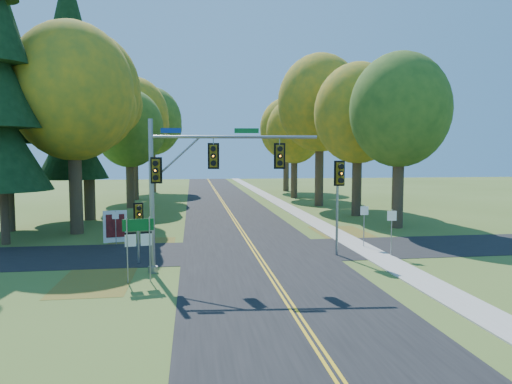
{
  "coord_description": "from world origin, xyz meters",
  "views": [
    {
      "loc": [
        -3.39,
        -22.78,
        5.32
      ],
      "look_at": [
        0.25,
        3.23,
        3.2
      ],
      "focal_mm": 32.0,
      "sensor_mm": 36.0,
      "label": 1
    }
  ],
  "objects": [
    {
      "name": "leaf_patch_w_near",
      "position": [
        -6.5,
        4.0,
        0.01
      ],
      "size": [
        4.0,
        6.0,
        0.0
      ],
      "primitive_type": "cube",
      "color": "brown",
      "rests_on": "ground"
    },
    {
      "name": "info_kiosk",
      "position": [
        -8.1,
        5.77,
        0.97
      ],
      "size": [
        1.42,
        0.49,
        1.95
      ],
      "rotation": [
        0.0,
        0.0,
        0.21
      ],
      "color": "silver",
      "rests_on": "ground"
    },
    {
      "name": "tree_e_b",
      "position": [
        10.97,
        15.58,
        8.9
      ],
      "size": [
        7.6,
        7.6,
        13.33
      ],
      "color": "#38281C",
      "rests_on": "ground"
    },
    {
      "name": "centerline_right",
      "position": [
        0.1,
        0.0,
        0.03
      ],
      "size": [
        0.1,
        160.0,
        0.01
      ],
      "primitive_type": "cube",
      "color": "gold",
      "rests_on": "road_main"
    },
    {
      "name": "route_sign_cluster",
      "position": [
        -5.65,
        -3.48,
        1.94
      ],
      "size": [
        1.27,
        0.27,
        2.75
      ],
      "rotation": [
        0.0,
        0.0,
        0.18
      ],
      "color": "gray",
      "rests_on": "ground"
    },
    {
      "name": "tree_e_e",
      "position": [
        10.47,
        43.58,
        9.19
      ],
      "size": [
        7.8,
        7.8,
        13.74
      ],
      "color": "#38281C",
      "rests_on": "ground"
    },
    {
      "name": "tree_e_d",
      "position": [
        9.26,
        32.87,
        8.24
      ],
      "size": [
        7.0,
        7.0,
        12.32
      ],
      "color": "#38281C",
      "rests_on": "ground"
    },
    {
      "name": "tree_w_a",
      "position": [
        -11.13,
        9.38,
        9.49
      ],
      "size": [
        8.0,
        8.0,
        14.15
      ],
      "color": "#38281C",
      "rests_on": "ground"
    },
    {
      "name": "reg_sign_w",
      "position": [
        -7.93,
        4.94,
        1.39
      ],
      "size": [
        0.39,
        0.06,
        2.03
      ],
      "rotation": [
        0.0,
        0.0,
        -0.03
      ],
      "color": "gray",
      "rests_on": "ground"
    },
    {
      "name": "tree_w_d",
      "position": [
        -10.13,
        33.18,
        9.78
      ],
      "size": [
        8.2,
        8.2,
        14.56
      ],
      "color": "#38281C",
      "rests_on": "ground"
    },
    {
      "name": "pine_c",
      "position": [
        -13.0,
        16.0,
        9.69
      ],
      "size": [
        5.6,
        5.6,
        20.56
      ],
      "color": "#38281C",
      "rests_on": "ground"
    },
    {
      "name": "leaf_patch_e",
      "position": [
        6.8,
        6.0,
        0.01
      ],
      "size": [
        3.5,
        8.0,
        0.0
      ],
      "primitive_type": "cube",
      "color": "brown",
      "rests_on": "ground"
    },
    {
      "name": "pine_b",
      "position": [
        -16.0,
        11.0,
        8.16
      ],
      "size": [
        5.6,
        5.6,
        17.31
      ],
      "color": "#38281C",
      "rests_on": "ground"
    },
    {
      "name": "tree_e_c",
      "position": [
        9.88,
        23.69,
        10.66
      ],
      "size": [
        8.8,
        8.8,
        15.79
      ],
      "color": "#38281C",
      "rests_on": "ground"
    },
    {
      "name": "tree_w_c",
      "position": [
        -9.54,
        24.47,
        7.94
      ],
      "size": [
        6.8,
        6.8,
        11.91
      ],
      "color": "#38281C",
      "rests_on": "ground"
    },
    {
      "name": "leaf_patch_w_far",
      "position": [
        -7.5,
        -3.0,
        0.01
      ],
      "size": [
        3.0,
        5.0,
        0.0
      ],
      "primitive_type": "cube",
      "color": "brown",
      "rests_on": "ground"
    },
    {
      "name": "sidewalk_east",
      "position": [
        6.2,
        0.0,
        0.03
      ],
      "size": [
        1.6,
        160.0,
        0.06
      ],
      "primitive_type": "cube",
      "color": "#9E998E",
      "rests_on": "ground"
    },
    {
      "name": "road_main",
      "position": [
        0.0,
        0.0,
        0.01
      ],
      "size": [
        8.0,
        160.0,
        0.02
      ],
      "primitive_type": "cube",
      "color": "black",
      "rests_on": "ground"
    },
    {
      "name": "east_signal_pole",
      "position": [
        4.21,
        0.16,
        3.83
      ],
      "size": [
        0.59,
        0.67,
        5.05
      ],
      "rotation": [
        0.0,
        0.0,
        0.03
      ],
      "color": "gray",
      "rests_on": "ground"
    },
    {
      "name": "tree_e_a",
      "position": [
        11.57,
        8.77,
        8.53
      ],
      "size": [
        7.2,
        7.2,
        12.73
      ],
      "color": "#38281C",
      "rests_on": "ground"
    },
    {
      "name": "ped_signal_pole",
      "position": [
        -6.0,
        -0.25,
        2.25
      ],
      "size": [
        0.47,
        0.55,
        3.03
      ],
      "rotation": [
        0.0,
        0.0,
        0.29
      ],
      "color": "gray",
      "rests_on": "ground"
    },
    {
      "name": "road_cross",
      "position": [
        0.0,
        2.0,
        0.01
      ],
      "size": [
        60.0,
        6.0,
        0.02
      ],
      "primitive_type": "cube",
      "color": "black",
      "rests_on": "ground"
    },
    {
      "name": "ground",
      "position": [
        0.0,
        0.0,
        0.0
      ],
      "size": [
        160.0,
        160.0,
        0.0
      ],
      "primitive_type": "plane",
      "color": "#445A1F",
      "rests_on": "ground"
    },
    {
      "name": "tree_w_b",
      "position": [
        -11.72,
        16.29,
        10.37
      ],
      "size": [
        8.6,
        8.6,
        15.38
      ],
      "color": "#38281C",
      "rests_on": "ground"
    },
    {
      "name": "centerline_left",
      "position": [
        -0.1,
        0.0,
        0.03
      ],
      "size": [
        0.1,
        160.0,
        0.01
      ],
      "primitive_type": "cube",
      "color": "gold",
      "rests_on": "road_main"
    },
    {
      "name": "traffic_mast",
      "position": [
        -3.33,
        -2.21,
        4.46
      ],
      "size": [
        7.62,
        1.06,
        6.93
      ],
      "rotation": [
        0.0,
        0.0,
        -0.09
      ],
      "color": "gray",
      "rests_on": "ground"
    },
    {
      "name": "tree_w_e",
      "position": [
        -8.92,
        44.09,
        10.07
      ],
      "size": [
        8.4,
        8.4,
        14.97
      ],
      "color": "#38281C",
      "rests_on": "ground"
    },
    {
      "name": "reg_sign_e_south",
      "position": [
        6.95,
        -0.31,
        1.71
      ],
      "size": [
        0.48,
        0.11,
        2.5
      ],
      "rotation": [
        0.0,
        0.0,
        -0.16
      ],
      "color": "gray",
      "rests_on": "ground"
    },
    {
      "name": "reg_sign_e_north",
      "position": [
        6.41,
        2.17,
        1.7
      ],
      "size": [
        0.47,
        0.08,
        2.48
      ],
      "rotation": [
        0.0,
        0.0,
        0.06
      ],
      "color": "gray",
      "rests_on": "ground"
    }
  ]
}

